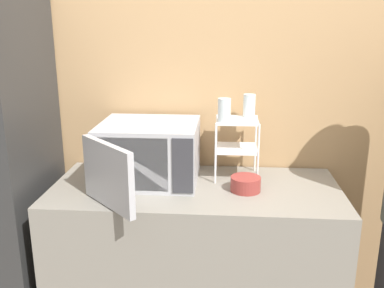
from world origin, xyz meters
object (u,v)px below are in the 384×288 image
Objects in this scene: microwave at (148,153)px; bowl at (246,184)px; glass_front_left at (224,110)px; glass_back_right at (249,106)px; dish_rack at (237,136)px.

bowl is (0.50, -0.10, -0.12)m from microwave.
bowl is (0.11, -0.13, -0.34)m from glass_front_left.
glass_back_right reaches higher than bowl.
microwave is 6.09× the size of glass_back_right.
microwave is 0.47m from dish_rack.
dish_rack is 0.28m from bowl.
bowl is at bearing -93.98° from glass_back_right.
glass_front_left is at bearing -135.40° from dish_rack.
microwave is 6.09× the size of glass_front_left.
microwave is at bearing -175.85° from glass_front_left.
bowl is (-0.02, -0.26, -0.34)m from glass_back_right.
glass_back_right is (0.52, 0.16, 0.22)m from microwave.
dish_rack is at bearing 44.60° from glass_front_left.
glass_front_left is at bearing 130.81° from bowl.
glass_back_right is at bearing 45.52° from glass_front_left.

